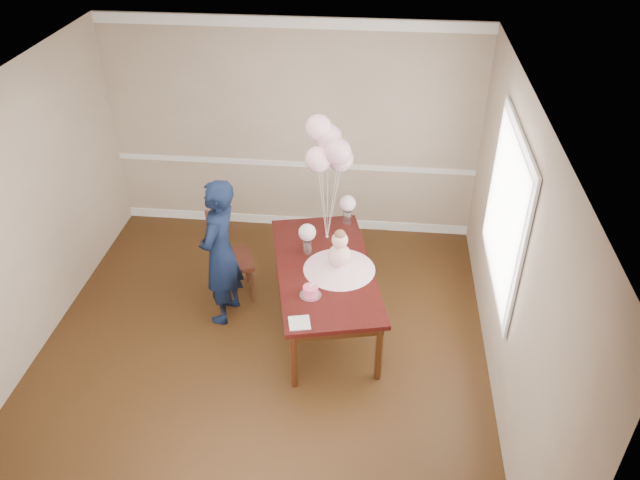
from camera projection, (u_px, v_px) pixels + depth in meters
The scene contains 51 objects.
floor at pixel (261, 357), 6.25m from camera, with size 4.50×5.00×0.00m, color black.
ceiling at pixel (242, 101), 4.74m from camera, with size 4.50×5.00×0.02m, color white.
wall_back at pixel (293, 130), 7.55m from camera, with size 4.50×0.02×2.70m, color tan.
wall_left at pixel (10, 232), 5.69m from camera, with size 0.02×5.00×2.70m, color tan.
wall_right at pixel (513, 262), 5.30m from camera, with size 0.02×5.00×2.70m, color tan.
chair_rail_trim at pixel (293, 164), 7.80m from camera, with size 4.50×0.02×0.07m, color white.
crown_molding at pixel (290, 23), 6.83m from camera, with size 4.50×0.02×0.12m, color white.
baseboard_trim at pixel (295, 221), 8.27m from camera, with size 4.50×0.02×0.12m, color white.
window_frame at pixel (506, 212), 5.60m from camera, with size 0.02×1.66×1.56m, color silver.
window_blinds at pixel (504, 212), 5.60m from camera, with size 0.01×1.50×1.40m, color white.
dining_table_top at pixel (324, 269), 6.32m from camera, with size 0.95×1.91×0.05m, color black.
table_apron at pixel (324, 275), 6.36m from camera, with size 0.86×1.81×0.10m, color black.
table_leg_fl at pixel (294, 360), 5.75m from camera, with size 0.07×0.07×0.67m, color black.
table_leg_fr at pixel (379, 352), 5.84m from camera, with size 0.07×0.07×0.67m, color black.
table_leg_bl at pixel (280, 252), 7.20m from camera, with size 0.07×0.07×0.67m, color black.
table_leg_br at pixel (349, 247), 7.28m from camera, with size 0.07×0.07×0.67m, color black.
baby_skirt at pixel (339, 265), 6.25m from camera, with size 0.73×0.73×0.10m, color #F9B7CD.
baby_torso at pixel (339, 255), 6.18m from camera, with size 0.23×0.23×0.23m, color #FA9DBC.
baby_head at pixel (340, 240), 6.08m from camera, with size 0.16×0.16×0.16m, color beige.
baby_hair at pixel (340, 235), 6.05m from camera, with size 0.11×0.11×0.11m, color brown.
cake_platter at pixel (311, 295), 5.93m from camera, with size 0.21×0.21×0.01m, color #B6B6BA.
birthday_cake at pixel (310, 291), 5.90m from camera, with size 0.14×0.14×0.10m, color #FF5082.
cake_flower_a at pixel (310, 286), 5.87m from camera, with size 0.03×0.03×0.03m, color white.
cake_flower_b at pixel (313, 284), 5.88m from camera, with size 0.03×0.03×0.03m, color white.
rose_vase_near at pixel (307, 246), 6.48m from camera, with size 0.10×0.10×0.15m, color white.
roses_near at pixel (307, 232), 6.39m from camera, with size 0.18×0.18×0.18m, color beige.
rose_vase_far at pixel (347, 217), 6.97m from camera, with size 0.10×0.10×0.15m, color white.
roses_far at pixel (348, 203), 6.87m from camera, with size 0.18×0.18×0.18m, color white.
napkin at pixel (299, 323), 5.60m from camera, with size 0.19×0.19×0.01m, color silver.
balloon_weight at pixel (327, 237), 6.74m from camera, with size 0.04×0.04×0.02m, color silver.
balloon_a at pixel (318, 159), 6.20m from camera, with size 0.27×0.27×0.27m, color #FFB4CC.
balloon_b at pixel (338, 151), 6.13m from camera, with size 0.27×0.27×0.27m, color #E19FBB.
balloon_c at pixel (328, 137), 6.19m from camera, with size 0.27×0.27×0.27m, color #E6A3B8.
balloon_d at pixel (319, 128), 6.14m from camera, with size 0.27×0.27×0.27m, color #FFB4D2.
balloon_e at pixel (340, 159), 6.32m from camera, with size 0.27×0.27×0.27m, color #E9A5C0.
balloon_ribbon_a at pixel (323, 206), 6.51m from camera, with size 0.00×0.00×0.80m, color white.
balloon_ribbon_b at pixel (332, 202), 6.48m from camera, with size 0.00×0.00×0.90m, color white.
balloon_ribbon_c at pixel (328, 195), 6.50m from camera, with size 0.00×0.00×0.99m, color silver.
balloon_ribbon_d at pixel (323, 191), 6.48m from camera, with size 0.00×0.00×1.09m, color white.
balloon_ribbon_e at pixel (333, 205), 6.57m from camera, with size 0.00×0.00×0.75m, color white.
dining_chair_seat at pixel (232, 261), 6.84m from camera, with size 0.44×0.44×0.05m, color #34150E.
chair_leg_fl at pixel (219, 290), 6.79m from camera, with size 0.04×0.04×0.43m, color #3B1610.
chair_leg_fr at pixel (252, 285), 6.87m from camera, with size 0.04×0.04×0.43m, color #381A0F.
chair_leg_bl at pixel (215, 271), 7.08m from camera, with size 0.04×0.04×0.43m, color #3C1B10.
chair_leg_br at pixel (247, 266), 7.16m from camera, with size 0.04×0.04×0.43m, color #3C1E10.
chair_back_post_l at pixel (213, 251), 6.49m from camera, with size 0.04×0.04×0.57m, color #3A180F.
chair_back_post_r at pixel (209, 232), 6.78m from camera, with size 0.04×0.04×0.57m, color #3C1C10.
chair_slat_low at pixel (212, 251), 6.70m from camera, with size 0.03×0.40×0.05m, color #361C0E.
chair_slat_mid at pixel (210, 238), 6.61m from camera, with size 0.03×0.40×0.05m, color #3D2310.
chair_slat_top at pixel (209, 225), 6.52m from camera, with size 0.03×0.40×0.05m, color #35190E.
woman at pixel (220, 253), 6.34m from camera, with size 0.60×0.40×1.64m, color black.
Camera 1 is at (1.06, -4.43, 4.47)m, focal length 35.00 mm.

